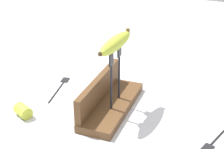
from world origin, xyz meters
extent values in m
plane|color=silver|center=(0.00, 0.00, 0.00)|extent=(3.00, 3.00, 0.00)
cube|color=brown|center=(0.00, 0.00, 0.01)|extent=(0.32, 0.11, 0.03)
cube|color=brown|center=(0.00, 0.05, 0.07)|extent=(0.31, 0.02, 0.08)
cylinder|color=black|center=(-0.03, -0.01, 0.10)|extent=(0.01, 0.01, 0.15)
cube|color=black|center=(-0.03, -0.01, 0.19)|extent=(0.03, 0.01, 0.04)
cylinder|color=black|center=(0.03, -0.01, 0.10)|extent=(0.01, 0.01, 0.15)
cube|color=black|center=(0.03, -0.01, 0.19)|extent=(0.03, 0.01, 0.04)
ellipsoid|color=#B2C138|center=(0.00, -0.01, 0.23)|extent=(0.19, 0.06, 0.04)
cylinder|color=brown|center=(0.09, -0.02, 0.24)|extent=(0.01, 0.01, 0.02)
sphere|color=#3F2D19|center=(-0.09, 0.00, 0.23)|extent=(0.01, 0.01, 0.01)
cylinder|color=black|center=(-0.01, -0.34, 0.00)|extent=(0.14, 0.06, 0.01)
cube|color=black|center=(-0.09, -0.31, 0.00)|extent=(0.04, 0.04, 0.01)
cylinder|color=black|center=(0.03, 0.22, 0.00)|extent=(0.15, 0.03, 0.01)
cube|color=black|center=(0.13, 0.24, 0.00)|extent=(0.04, 0.03, 0.01)
cylinder|color=#B2C138|center=(-0.14, 0.24, 0.02)|extent=(0.06, 0.07, 0.04)
cylinder|color=beige|center=(-0.12, 0.27, 0.02)|extent=(0.03, 0.02, 0.03)
camera|label=1|loc=(-0.90, -0.34, 0.61)|focal=56.08mm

